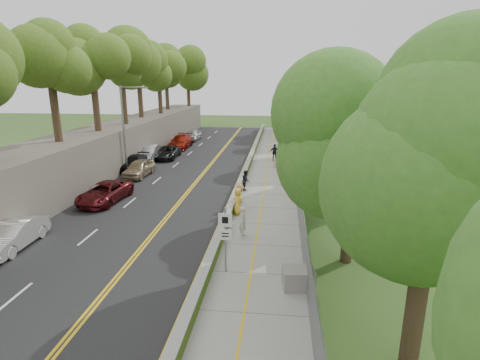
{
  "coord_description": "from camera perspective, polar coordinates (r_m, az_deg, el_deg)",
  "views": [
    {
      "loc": [
        3.38,
        -18.29,
        8.68
      ],
      "look_at": [
        0.5,
        8.0,
        1.4
      ],
      "focal_mm": 28.0,
      "sensor_mm": 36.0,
      "label": 1
    }
  ],
  "objects": [
    {
      "name": "painter_1",
      "position": [
        20.87,
        0.5,
        -6.37
      ],
      "size": [
        0.52,
        0.71,
        1.78
      ],
      "primitive_type": "imported",
      "rotation": [
        0.0,
        0.0,
        1.42
      ],
      "color": "silver",
      "rests_on": "sidewalk"
    },
    {
      "name": "car_1",
      "position": [
        22.93,
        -31.22,
        -7.19
      ],
      "size": [
        1.66,
        4.37,
        1.42
      ],
      "primitive_type": "imported",
      "rotation": [
        0.0,
        0.0,
        0.04
      ],
      "color": "white",
      "rests_on": "road"
    },
    {
      "name": "road",
      "position": [
        35.5,
        -8.26,
        1.11
      ],
      "size": [
        11.2,
        66.0,
        0.04
      ],
      "primitive_type": "cube",
      "color": "black",
      "rests_on": "ground"
    },
    {
      "name": "trees_embankment",
      "position": [
        37.15,
        -20.9,
        17.24
      ],
      "size": [
        6.4,
        66.0,
        13.0
      ],
      "primitive_type": null,
      "color": "#517621",
      "rests_on": "rock_embankment"
    },
    {
      "name": "person_far",
      "position": [
        39.97,
        5.32,
        4.2
      ],
      "size": [
        1.1,
        0.52,
        1.83
      ],
      "primitive_type": "imported",
      "rotation": [
        0.0,
        0.0,
        3.08
      ],
      "color": "black",
      "rests_on": "sidewalk"
    },
    {
      "name": "car_4",
      "position": [
        34.79,
        -15.18,
        1.73
      ],
      "size": [
        1.96,
        4.44,
        1.49
      ],
      "primitive_type": "imported",
      "rotation": [
        0.0,
        0.0,
        -0.05
      ],
      "color": "tan",
      "rests_on": "road"
    },
    {
      "name": "car_7",
      "position": [
        47.83,
        -9.05,
        5.77
      ],
      "size": [
        2.27,
        5.57,
        1.61
      ],
      "primitive_type": "imported",
      "rotation": [
        0.0,
        0.0,
        0.0
      ],
      "color": "maroon",
      "rests_on": "road"
    },
    {
      "name": "signpost",
      "position": [
        16.85,
        -2.25,
        -8.11
      ],
      "size": [
        0.62,
        0.09,
        3.1
      ],
      "color": "gray",
      "rests_on": "sidewalk"
    },
    {
      "name": "concrete_block",
      "position": [
        16.5,
        8.9,
        -14.59
      ],
      "size": [
        1.42,
        1.14,
        0.87
      ],
      "primitive_type": "cube",
      "rotation": [
        0.0,
        0.0,
        0.12
      ],
      "color": "gray",
      "rests_on": "sidewalk"
    },
    {
      "name": "ground",
      "position": [
        20.53,
        -3.88,
        -9.66
      ],
      "size": [
        140.0,
        140.0,
        0.0
      ],
      "primitive_type": "plane",
      "color": "#33511E",
      "rests_on": "ground"
    },
    {
      "name": "rock_embankment",
      "position": [
        37.92,
        -20.36,
        4.28
      ],
      "size": [
        5.0,
        66.0,
        4.0
      ],
      "primitive_type": "cube",
      "color": "#595147",
      "rests_on": "ground"
    },
    {
      "name": "construction_barrel",
      "position": [
        37.18,
        5.52,
        2.56
      ],
      "size": [
        0.51,
        0.51,
        0.84
      ],
      "primitive_type": "cylinder",
      "color": "#CC4326",
      "rests_on": "sidewalk"
    },
    {
      "name": "painter_3",
      "position": [
        25.28,
        -0.02,
        -2.52
      ],
      "size": [
        0.88,
        1.22,
        1.71
      ],
      "primitive_type": "imported",
      "rotation": [
        0.0,
        0.0,
        1.81
      ],
      "color": "#9B7246",
      "rests_on": "sidewalk"
    },
    {
      "name": "jersey_barrier",
      "position": [
        34.47,
        0.86,
        1.32
      ],
      "size": [
        0.42,
        66.0,
        0.6
      ],
      "primitive_type": "cube",
      "color": "#A1F01F",
      "rests_on": "ground"
    },
    {
      "name": "car_6",
      "position": [
        41.96,
        -11.06,
        4.15
      ],
      "size": [
        2.39,
        4.91,
        1.34
      ],
      "primitive_type": "imported",
      "rotation": [
        0.0,
        0.0,
        0.03
      ],
      "color": "black",
      "rests_on": "road"
    },
    {
      "name": "painter_2",
      "position": [
        29.44,
        0.9,
        -0.04
      ],
      "size": [
        0.65,
        0.81,
        1.59
      ],
      "primitive_type": "imported",
      "rotation": [
        0.0,
        0.0,
        1.63
      ],
      "color": "black",
      "rests_on": "sidewalk"
    },
    {
      "name": "car_3",
      "position": [
        37.3,
        -15.93,
        2.49
      ],
      "size": [
        2.01,
        4.82,
        1.39
      ],
      "primitive_type": "imported",
      "rotation": [
        0.0,
        0.0,
        0.01
      ],
      "color": "black",
      "rests_on": "road"
    },
    {
      "name": "sidewalk",
      "position": [
        34.41,
        4.67,
        0.77
      ],
      "size": [
        4.2,
        66.0,
        0.05
      ],
      "primitive_type": "cube",
      "color": "gray",
      "rests_on": "ground"
    },
    {
      "name": "car_8",
      "position": [
        53.76,
        -7.18,
        6.83
      ],
      "size": [
        1.83,
        4.44,
        1.51
      ],
      "primitive_type": "imported",
      "rotation": [
        0.0,
        0.0,
        -0.01
      ],
      "color": "silver",
      "rests_on": "road"
    },
    {
      "name": "streetlight",
      "position": [
        35.37,
        -17.01,
        8.17
      ],
      "size": [
        2.52,
        0.22,
        8.0
      ],
      "color": "gray",
      "rests_on": "ground"
    },
    {
      "name": "painter_0",
      "position": [
        24.22,
        -0.31,
        -3.27
      ],
      "size": [
        0.61,
        0.89,
        1.76
      ],
      "primitive_type": "imported",
      "rotation": [
        0.0,
        0.0,
        1.51
      ],
      "color": "yellow",
      "rests_on": "sidewalk"
    },
    {
      "name": "chainlink_fence",
      "position": [
        34.19,
        8.23,
        2.25
      ],
      "size": [
        0.04,
        66.0,
        2.0
      ],
      "primitive_type": "cube",
      "color": "slate",
      "rests_on": "ground"
    },
    {
      "name": "car_5",
      "position": [
        41.07,
        -13.81,
        3.98
      ],
      "size": [
        2.22,
        5.2,
        1.67
      ],
      "primitive_type": "imported",
      "rotation": [
        0.0,
        0.0,
        0.09
      ],
      "color": "#9FA1A5",
      "rests_on": "road"
    },
    {
      "name": "trees_fenceside",
      "position": [
        33.53,
        12.73,
        12.15
      ],
      "size": [
        7.0,
        66.0,
        14.0
      ],
      "primitive_type": null,
      "color": "#4B872D",
      "rests_on": "ground"
    },
    {
      "name": "car_2",
      "position": [
        28.38,
        -19.92,
        -1.81
      ],
      "size": [
        2.73,
        5.19,
        1.39
      ],
      "primitive_type": "imported",
      "rotation": [
        0.0,
        0.0,
        -0.08
      ],
      "color": "#5D1419",
      "rests_on": "road"
    }
  ]
}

